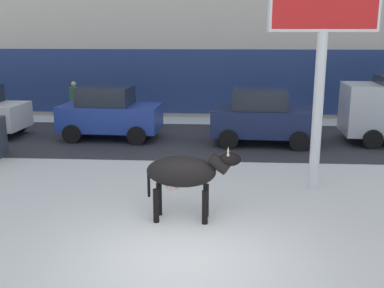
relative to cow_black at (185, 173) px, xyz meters
The scene contains 7 objects.
ground_plane 1.95m from the cow_black, 86.59° to the right, with size 120.00×120.00×0.00m, color white.
road_strip 7.18m from the cow_black, 89.20° to the left, with size 60.00×5.60×0.01m, color #333338.
cow_black is the anchor object (origin of this frame).
billboard 4.92m from the cow_black, 34.86° to the left, with size 2.52×0.53×5.56m.
car_blue_hatchback 7.85m from the cow_black, 114.62° to the left, with size 3.59×2.07×1.86m.
car_navy_hatchback 7.01m from the cow_black, 72.49° to the left, with size 3.59×2.07×1.86m.
pedestrian_near_billboard 11.42m from the cow_black, 118.59° to the left, with size 0.36×0.24×1.73m.
Camera 1 is at (0.62, -7.06, 3.74)m, focal length 42.84 mm.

